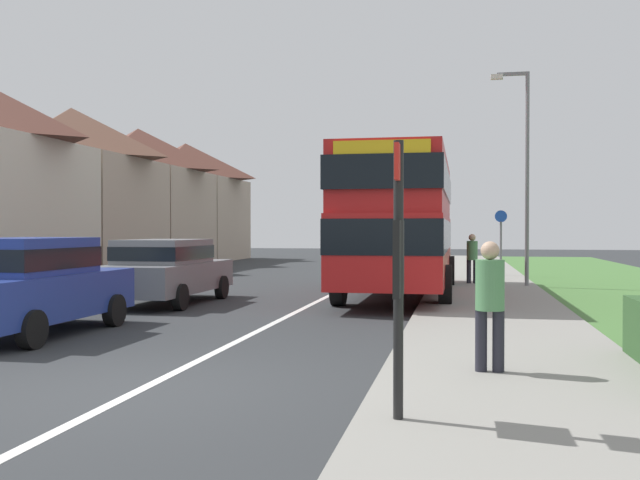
{
  "coord_description": "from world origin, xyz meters",
  "views": [
    {
      "loc": [
        3.55,
        -7.54,
        1.81
      ],
      "look_at": [
        0.77,
        6.55,
        1.6
      ],
      "focal_mm": 40.46,
      "sensor_mm": 36.0,
      "label": 1
    }
  ],
  "objects_px": {
    "pedestrian_at_stop": "(490,300)",
    "cycle_route_sign": "(501,240)",
    "parked_car_blue": "(29,282)",
    "pedestrian_walking_away": "(472,256)",
    "double_decker_bus": "(401,217)",
    "street_lamp_mid": "(523,163)",
    "bus_stop_sign": "(398,260)",
    "parked_car_grey": "(166,268)"
  },
  "relations": [
    {
      "from": "double_decker_bus",
      "to": "bus_stop_sign",
      "type": "relative_size",
      "value": 3.7
    },
    {
      "from": "pedestrian_at_stop",
      "to": "street_lamp_mid",
      "type": "height_order",
      "value": "street_lamp_mid"
    },
    {
      "from": "parked_car_blue",
      "to": "pedestrian_walking_away",
      "type": "height_order",
      "value": "same"
    },
    {
      "from": "parked_car_grey",
      "to": "bus_stop_sign",
      "type": "relative_size",
      "value": 1.76
    },
    {
      "from": "parked_car_blue",
      "to": "pedestrian_walking_away",
      "type": "distance_m",
      "value": 14.25
    },
    {
      "from": "parked_car_blue",
      "to": "parked_car_grey",
      "type": "relative_size",
      "value": 0.93
    },
    {
      "from": "parked_car_blue",
      "to": "pedestrian_walking_away",
      "type": "relative_size",
      "value": 2.54
    },
    {
      "from": "pedestrian_at_stop",
      "to": "cycle_route_sign",
      "type": "xyz_separation_m",
      "value": [
        1.09,
        18.64,
        0.45
      ]
    },
    {
      "from": "pedestrian_walking_away",
      "to": "parked_car_grey",
      "type": "bearing_deg",
      "value": -137.92
    },
    {
      "from": "double_decker_bus",
      "to": "street_lamp_mid",
      "type": "relative_size",
      "value": 1.47
    },
    {
      "from": "cycle_route_sign",
      "to": "street_lamp_mid",
      "type": "distance_m",
      "value": 5.49
    },
    {
      "from": "pedestrian_at_stop",
      "to": "cycle_route_sign",
      "type": "relative_size",
      "value": 0.66
    },
    {
      "from": "parked_car_grey",
      "to": "pedestrian_walking_away",
      "type": "distance_m",
      "value": 9.95
    },
    {
      "from": "double_decker_bus",
      "to": "bus_stop_sign",
      "type": "distance_m",
      "value": 13.1
    },
    {
      "from": "pedestrian_at_stop",
      "to": "pedestrian_walking_away",
      "type": "distance_m",
      "value": 14.36
    },
    {
      "from": "double_decker_bus",
      "to": "parked_car_blue",
      "type": "bearing_deg",
      "value": -123.53
    },
    {
      "from": "street_lamp_mid",
      "to": "parked_car_blue",
      "type": "bearing_deg",
      "value": -128.22
    },
    {
      "from": "bus_stop_sign",
      "to": "street_lamp_mid",
      "type": "bearing_deg",
      "value": 81.62
    },
    {
      "from": "double_decker_bus",
      "to": "parked_car_grey",
      "type": "xyz_separation_m",
      "value": [
        -5.44,
        -3.0,
        -1.27
      ]
    },
    {
      "from": "parked_car_blue",
      "to": "street_lamp_mid",
      "type": "xyz_separation_m",
      "value": [
        9.02,
        11.45,
        2.9
      ]
    },
    {
      "from": "cycle_route_sign",
      "to": "street_lamp_mid",
      "type": "bearing_deg",
      "value": -85.44
    },
    {
      "from": "pedestrian_at_stop",
      "to": "bus_stop_sign",
      "type": "distance_m",
      "value": 2.56
    },
    {
      "from": "double_decker_bus",
      "to": "pedestrian_walking_away",
      "type": "distance_m",
      "value": 4.3
    },
    {
      "from": "pedestrian_at_stop",
      "to": "street_lamp_mid",
      "type": "distance_m",
      "value": 14.09
    },
    {
      "from": "cycle_route_sign",
      "to": "double_decker_bus",
      "type": "bearing_deg",
      "value": -110.93
    },
    {
      "from": "pedestrian_walking_away",
      "to": "bus_stop_sign",
      "type": "bearing_deg",
      "value": -93.0
    },
    {
      "from": "street_lamp_mid",
      "to": "pedestrian_walking_away",
      "type": "bearing_deg",
      "value": 156.68
    },
    {
      "from": "double_decker_bus",
      "to": "street_lamp_mid",
      "type": "height_order",
      "value": "street_lamp_mid"
    },
    {
      "from": "pedestrian_walking_away",
      "to": "street_lamp_mid",
      "type": "height_order",
      "value": "street_lamp_mid"
    },
    {
      "from": "double_decker_bus",
      "to": "pedestrian_at_stop",
      "type": "relative_size",
      "value": 5.76
    },
    {
      "from": "parked_car_blue",
      "to": "pedestrian_at_stop",
      "type": "height_order",
      "value": "same"
    },
    {
      "from": "parked_car_grey",
      "to": "cycle_route_sign",
      "type": "xyz_separation_m",
      "value": [
        8.48,
        10.95,
        0.56
      ]
    },
    {
      "from": "pedestrian_walking_away",
      "to": "cycle_route_sign",
      "type": "distance_m",
      "value": 4.44
    },
    {
      "from": "double_decker_bus",
      "to": "parked_car_blue",
      "type": "relative_size",
      "value": 2.27
    },
    {
      "from": "parked_car_blue",
      "to": "street_lamp_mid",
      "type": "bearing_deg",
      "value": 51.78
    },
    {
      "from": "double_decker_bus",
      "to": "pedestrian_at_stop",
      "type": "bearing_deg",
      "value": -79.69
    },
    {
      "from": "pedestrian_at_stop",
      "to": "bus_stop_sign",
      "type": "height_order",
      "value": "bus_stop_sign"
    },
    {
      "from": "parked_car_grey",
      "to": "bus_stop_sign",
      "type": "xyz_separation_m",
      "value": [
        6.51,
        -10.04,
        0.67
      ]
    },
    {
      "from": "pedestrian_at_stop",
      "to": "street_lamp_mid",
      "type": "xyz_separation_m",
      "value": [
        1.48,
        13.72,
        2.84
      ]
    },
    {
      "from": "double_decker_bus",
      "to": "pedestrian_at_stop",
      "type": "height_order",
      "value": "double_decker_bus"
    },
    {
      "from": "parked_car_grey",
      "to": "bus_stop_sign",
      "type": "height_order",
      "value": "bus_stop_sign"
    },
    {
      "from": "parked_car_grey",
      "to": "street_lamp_mid",
      "type": "distance_m",
      "value": 11.12
    }
  ]
}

